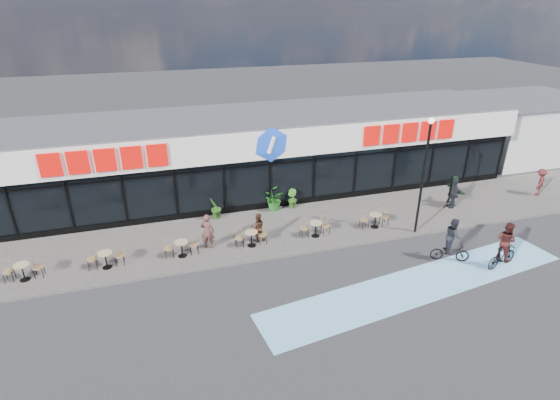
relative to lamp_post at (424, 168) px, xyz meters
name	(u,v)px	position (x,y,z in m)	size (l,w,h in m)	color
ground	(315,280)	(-6.15, -2.30, -3.46)	(120.00, 120.00, 0.00)	#28282B
sidewalk	(284,229)	(-6.15, 2.20, -3.41)	(44.00, 5.00, 0.10)	#5F5954
bike_lane	(420,284)	(-2.15, -3.80, -3.46)	(14.00, 2.20, 0.01)	#78B9E4
building	(257,152)	(-6.15, 7.63, -1.13)	(30.60, 6.57, 4.75)	black
neighbour_building	(524,126)	(14.35, 8.70, -1.40)	(9.20, 7.20, 4.11)	silver
lamp_post	(424,168)	(0.00, 0.00, 0.00)	(0.28, 0.28, 5.73)	black
bistro_set_0	(23,269)	(-17.63, 1.07, -2.91)	(1.54, 0.62, 0.90)	tan
bistro_set_1	(106,257)	(-14.44, 1.07, -2.91)	(1.54, 0.62, 0.90)	tan
bistro_set_2	(181,246)	(-11.26, 1.07, -2.91)	(1.54, 0.62, 0.90)	tan
bistro_set_3	(251,236)	(-8.08, 1.07, -2.91)	(1.54, 0.62, 0.90)	tan
bistro_set_4	(315,227)	(-4.89, 1.07, -2.91)	(1.54, 0.62, 0.90)	tan
bistro_set_5	(374,218)	(-1.71, 1.07, -2.91)	(1.54, 0.62, 0.90)	tan
potted_plant_left	(216,208)	(-9.23, 4.19, -2.76)	(0.66, 0.53, 1.20)	#2C5A19
potted_plant_mid	(273,200)	(-6.09, 4.36, -2.76)	(1.10, 0.95, 1.22)	#1F611B
potted_plant_right	(292,198)	(-5.00, 4.37, -2.84)	(0.58, 0.47, 1.05)	#2F641C
patron_left	(207,231)	(-10.02, 1.39, -2.51)	(0.62, 0.41, 1.71)	#532E2A
patron_right	(258,227)	(-7.67, 1.37, -2.66)	(0.69, 0.54, 1.42)	#3C2215
pedestrian_a	(453,193)	(3.45, 1.87, -2.53)	(0.98, 0.41, 1.66)	black
pedestrian_b	(453,190)	(3.68, 2.21, -2.52)	(1.56, 0.50, 1.69)	black
pedestrian_c	(540,182)	(9.31, 1.87, -2.56)	(1.04, 0.60, 1.61)	#4A1A1A
cyclist_a	(504,248)	(1.92, -3.64, -2.55)	(1.80, 0.95, 2.16)	black
cyclist_b	(451,244)	(0.08, -2.58, -2.63)	(1.76, 1.22, 2.07)	black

